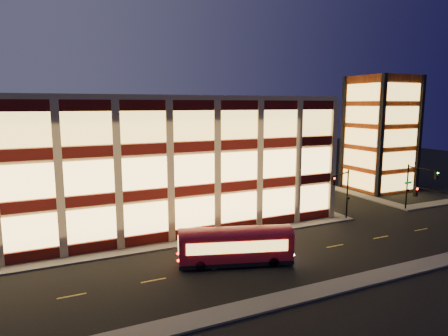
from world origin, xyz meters
TOP-DOWN VIEW (x-y plane):
  - ground at (0.00, 0.00)m, footprint 200.00×200.00m
  - sidewalk_office_south at (-3.00, 1.00)m, footprint 54.00×2.00m
  - sidewalk_office_east at (23.00, 17.00)m, footprint 2.00×30.00m
  - sidewalk_tower_south at (40.00, 1.00)m, footprint 14.00×2.00m
  - sidewalk_tower_west at (34.00, 17.00)m, footprint 2.00×30.00m
  - sidewalk_near at (0.00, -13.00)m, footprint 100.00×2.00m
  - office_building at (-2.91, 16.91)m, footprint 50.45×30.45m
  - stair_tower at (39.95, 11.95)m, footprint 8.60×8.60m
  - traffic_signal_far at (22.21, 0.24)m, footprint 3.79×1.87m
  - traffic_signal_right at (33.50, -0.62)m, footprint 1.20×4.37m
  - traffic_signal_near at (23.50, -11.03)m, footprint 0.32×4.45m
  - trolley_bus at (5.26, -5.79)m, footprint 9.95×5.24m

SIDE VIEW (x-z plane):
  - ground at x=0.00m, z-range 0.00..0.00m
  - sidewalk_office_south at x=-3.00m, z-range 0.00..0.15m
  - sidewalk_office_east at x=23.00m, z-range 0.00..0.15m
  - sidewalk_tower_south at x=40.00m, z-range 0.00..0.15m
  - sidewalk_tower_west at x=34.00m, z-range 0.00..0.15m
  - sidewalk_near at x=0.00m, z-range 0.00..0.15m
  - trolley_bus at x=5.26m, z-range 0.18..3.45m
  - traffic_signal_right at x=33.50m, z-range 1.10..7.10m
  - traffic_signal_far at x=22.21m, z-range 1.11..7.11m
  - traffic_signal_near at x=23.50m, z-range 1.13..7.13m
  - office_building at x=-2.91m, z-range 0.00..14.50m
  - stair_tower at x=39.95m, z-range -0.01..17.99m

